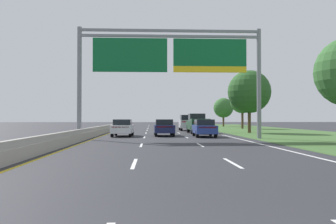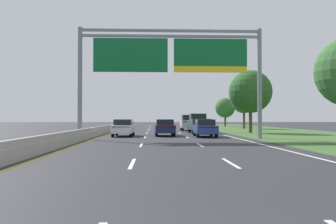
{
  "view_description": "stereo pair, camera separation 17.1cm",
  "coord_description": "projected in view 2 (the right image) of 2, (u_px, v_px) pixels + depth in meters",
  "views": [
    {
      "loc": [
        -1.2,
        -2.82,
        1.7
      ],
      "look_at": [
        -0.11,
        20.97,
        2.1
      ],
      "focal_mm": 38.02,
      "sensor_mm": 36.0,
      "label": 1
    },
    {
      "loc": [
        -1.02,
        -2.83,
        1.7
      ],
      "look_at": [
        -0.11,
        20.97,
        2.1
      ],
      "focal_mm": 38.02,
      "sensor_mm": 36.0,
      "label": 2
    }
  ],
  "objects": [
    {
      "name": "roadside_tree_far",
      "position": [
        244.0,
        101.0,
        56.22
      ],
      "size": [
        3.93,
        3.93,
        6.38
      ],
      "color": "#4C3823",
      "rests_on": "ground"
    },
    {
      "name": "pickup_truck_darkgreen",
      "position": [
        199.0,
        124.0,
        39.73
      ],
      "size": [
        2.05,
        5.42,
        2.2
      ],
      "rotation": [
        0.0,
        0.0,
        1.58
      ],
      "color": "#193D23",
      "rests_on": "ground"
    },
    {
      "name": "median_barrier_concrete",
      "position": [
        102.0,
        131.0,
        37.56
      ],
      "size": [
        0.6,
        110.0,
        0.85
      ],
      "color": "#A8A399",
      "rests_on": "ground"
    },
    {
      "name": "lane_striping",
      "position": [
        164.0,
        134.0,
        37.35
      ],
      "size": [
        11.96,
        106.0,
        0.01
      ],
      "color": "white",
      "rests_on": "ground"
    },
    {
      "name": "ground_plane",
      "position": [
        164.0,
        134.0,
        37.81
      ],
      "size": [
        220.0,
        220.0,
        0.0
      ],
      "primitive_type": "plane",
      "color": "#2B2B30"
    },
    {
      "name": "roadside_tree_distant",
      "position": [
        225.0,
        108.0,
        70.41
      ],
      "size": [
        3.92,
        3.92,
        5.69
      ],
      "color": "#4C3823",
      "rests_on": "ground"
    },
    {
      "name": "roadside_tree_mid",
      "position": [
        250.0,
        92.0,
        40.45
      ],
      "size": [
        4.89,
        4.89,
        7.15
      ],
      "color": "#4C3823",
      "rests_on": "ground"
    },
    {
      "name": "car_white_left_lane_sedan",
      "position": [
        123.0,
        127.0,
        33.02
      ],
      "size": [
        1.87,
        4.42,
        1.57
      ],
      "rotation": [
        0.0,
        0.0,
        1.56
      ],
      "color": "silver",
      "rests_on": "ground"
    },
    {
      "name": "car_silver_right_lane_suv",
      "position": [
        188.0,
        122.0,
        48.09
      ],
      "size": [
        1.97,
        4.73,
        2.11
      ],
      "rotation": [
        0.0,
        0.0,
        1.56
      ],
      "color": "#B2B5BA",
      "rests_on": "ground"
    },
    {
      "name": "car_blue_right_lane_sedan",
      "position": [
        205.0,
        128.0,
        32.11
      ],
      "size": [
        1.9,
        4.43,
        1.57
      ],
      "rotation": [
        0.0,
        0.0,
        1.55
      ],
      "color": "navy",
      "rests_on": "ground"
    },
    {
      "name": "overhead_sign_gantry",
      "position": [
        171.0,
        60.0,
        28.95
      ],
      "size": [
        15.06,
        0.42,
        9.07
      ],
      "color": "gray",
      "rests_on": "ground"
    },
    {
      "name": "car_navy_centre_lane_sedan",
      "position": [
        165.0,
        127.0,
        33.75
      ],
      "size": [
        1.88,
        4.42,
        1.57
      ],
      "rotation": [
        0.0,
        0.0,
        1.58
      ],
      "color": "#161E47",
      "rests_on": "ground"
    },
    {
      "name": "grass_verge_right",
      "position": [
        293.0,
        134.0,
        38.34
      ],
      "size": [
        14.0,
        110.0,
        0.02
      ],
      "primitive_type": "cube",
      "color": "#3D602D",
      "rests_on": "ground"
    }
  ]
}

